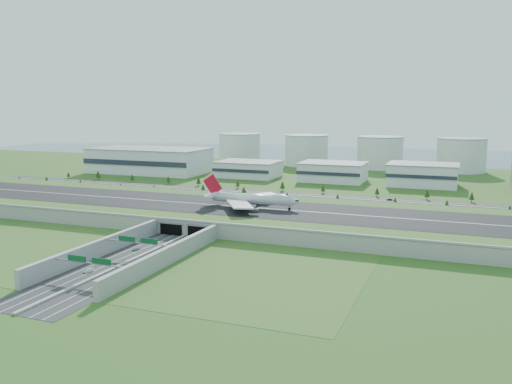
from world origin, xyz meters
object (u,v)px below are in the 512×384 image
(fuel_tank_a, at_px, (240,148))
(car_5, at_px, (389,200))
(boeing_747, at_px, (252,199))
(car_0, at_px, (136,249))
(car_3, at_px, (108,285))
(car_4, at_px, (147,188))
(car_7, at_px, (244,191))
(car_1, at_px, (89,270))
(car_2, at_px, (170,251))

(fuel_tank_a, xyz_separation_m, car_5, (208.42, -208.73, -16.63))
(boeing_747, relative_size, car_0, 15.09)
(boeing_747, xyz_separation_m, car_5, (69.75, 100.92, -12.78))
(car_3, height_order, car_5, car_5)
(car_4, relative_size, car_7, 0.87)
(fuel_tank_a, relative_size, car_3, 10.54)
(car_1, xyz_separation_m, car_7, (-21.24, 224.13, -0.04))
(car_1, bearing_deg, fuel_tank_a, 124.89)
(car_3, bearing_deg, car_4, -70.71)
(boeing_747, relative_size, car_4, 15.40)
(car_5, bearing_deg, car_3, -1.85)
(car_2, relative_size, car_7, 1.27)
(boeing_747, distance_m, car_7, 113.44)
(boeing_747, height_order, car_7, boeing_747)
(car_1, bearing_deg, car_7, 115.68)
(car_4, bearing_deg, car_1, -131.24)
(car_1, bearing_deg, boeing_747, 98.19)
(car_1, bearing_deg, car_3, -13.15)
(boeing_747, height_order, car_1, boeing_747)
(car_2, height_order, car_7, car_2)
(car_2, relative_size, car_3, 1.28)
(car_4, bearing_deg, car_3, -128.62)
(car_0, height_order, car_7, car_0)
(car_2, relative_size, car_5, 1.33)
(car_1, xyz_separation_m, car_3, (19.16, -12.64, -0.05))
(car_3, bearing_deg, boeing_747, -102.72)
(car_1, height_order, car_4, car_1)
(car_5, bearing_deg, boeing_747, -18.46)
(fuel_tank_a, bearing_deg, car_0, -74.18)
(car_0, distance_m, car_4, 199.56)
(car_1, xyz_separation_m, car_4, (-103.65, 208.34, -0.02))
(car_3, bearing_deg, car_2, -97.15)
(boeing_747, bearing_deg, car_4, 145.84)
(car_0, bearing_deg, car_7, 117.00)
(car_2, xyz_separation_m, car_7, (-38.05, 185.37, -0.15))
(car_3, xyz_separation_m, car_5, (76.67, 235.41, 0.06))
(fuel_tank_a, bearing_deg, car_1, -75.38)
(car_4, bearing_deg, fuel_tank_a, 24.61)
(car_1, relative_size, car_4, 1.07)
(boeing_747, distance_m, car_4, 156.45)
(fuel_tank_a, height_order, car_2, fuel_tank_a)
(car_2, bearing_deg, car_5, -89.12)
(fuel_tank_a, distance_m, car_1, 446.25)
(car_0, height_order, car_3, car_0)
(car_7, bearing_deg, boeing_747, 45.99)
(car_2, bearing_deg, boeing_747, -72.25)
(car_4, bearing_deg, car_5, -63.55)
(car_5, bearing_deg, car_1, -7.09)
(car_1, distance_m, car_5, 242.50)
(car_0, relative_size, car_4, 1.02)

